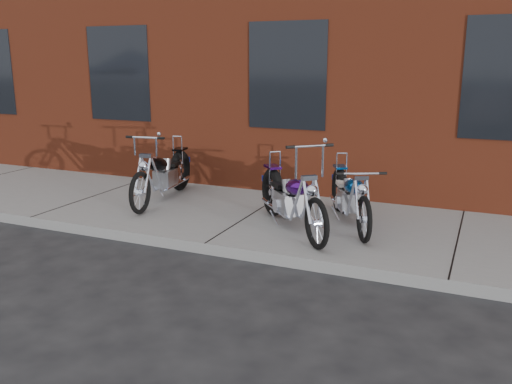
% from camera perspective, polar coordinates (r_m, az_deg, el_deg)
% --- Properties ---
extents(ground, '(120.00, 120.00, 0.00)m').
position_cam_1_polar(ground, '(7.13, -5.42, -6.56)').
color(ground, black).
rests_on(ground, ground).
extents(sidewalk, '(22.00, 3.00, 0.15)m').
position_cam_1_polar(sidewalk, '(8.38, -0.48, -2.84)').
color(sidewalk, gray).
rests_on(sidewalk, ground).
extents(chopper_purple, '(1.61, 1.78, 1.29)m').
position_cam_1_polar(chopper_purple, '(7.54, 3.71, -0.89)').
color(chopper_purple, black).
rests_on(chopper_purple, sidewalk).
extents(chopper_blue, '(1.07, 1.96, 0.94)m').
position_cam_1_polar(chopper_blue, '(7.87, 9.86, -0.63)').
color(chopper_blue, black).
rests_on(chopper_blue, sidewalk).
extents(chopper_third, '(0.61, 2.29, 1.17)m').
position_cam_1_polar(chopper_third, '(9.23, -9.73, 1.66)').
color(chopper_third, black).
rests_on(chopper_third, sidewalk).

